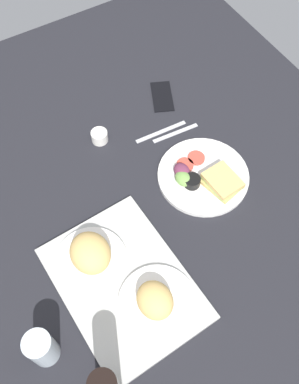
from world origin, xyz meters
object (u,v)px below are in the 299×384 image
at_px(bread_plate_far, 91,255).
at_px(cell_phone, 162,96).
at_px(espresso_cup, 100,136).
at_px(knife, 161,132).
at_px(plate_with_salad, 204,177).
at_px(fork, 175,133).
at_px(bread_plate_near, 156,302).
at_px(drinking_glass, 42,348).
at_px(serving_tray, 124,283).

distance_m(bread_plate_far, cell_phone, 0.68).
height_order(espresso_cup, knife, espresso_cup).
bearing_deg(cell_phone, plate_with_salad, -166.68).
xyz_separation_m(bread_plate_far, espresso_cup, (0.38, -0.22, -0.04)).
bearing_deg(fork, bread_plate_near, 57.11).
distance_m(drinking_glass, knife, 0.79).
bearing_deg(drinking_glass, knife, -53.58).
height_order(bread_plate_near, knife, bread_plate_near).
relative_size(fork, knife, 0.89).
height_order(bread_plate_near, drinking_glass, drinking_glass).
bearing_deg(drinking_glass, bread_plate_far, -53.29).
distance_m(plate_with_salad, cell_phone, 0.38).
bearing_deg(fork, cell_phone, -101.63).
xyz_separation_m(bread_plate_near, knife, (0.51, -0.33, -0.04)).
xyz_separation_m(plate_with_salad, cell_phone, (0.37, -0.07, -0.01)).
bearing_deg(espresso_cup, bread_plate_near, 167.42).
relative_size(serving_tray, cell_phone, 3.13).
bearing_deg(plate_with_salad, fork, -6.65).
distance_m(espresso_cup, knife, 0.21).
bearing_deg(serving_tray, espresso_cup, -19.90).
distance_m(espresso_cup, cell_phone, 0.29).
distance_m(serving_tray, drinking_glass, 0.27).
xyz_separation_m(bread_plate_far, plate_with_salad, (0.07, -0.44, -0.04)).
height_order(serving_tray, knife, serving_tray).
relative_size(bread_plate_far, espresso_cup, 3.69).
height_order(bread_plate_near, cell_phone, bread_plate_near).
bearing_deg(serving_tray, plate_with_salad, -66.14).
relative_size(plate_with_salad, knife, 1.55).
bearing_deg(fork, espresso_cup, -19.72).
bearing_deg(bread_plate_far, bread_plate_near, -155.43).
height_order(drinking_glass, fork, drinking_glass).
distance_m(serving_tray, plate_with_salad, 0.42).
bearing_deg(plate_with_salad, knife, 3.85).
relative_size(bread_plate_far, knife, 1.09).
relative_size(serving_tray, fork, 2.65).
height_order(bread_plate_far, fork, bread_plate_far).
distance_m(bread_plate_near, cell_phone, 0.77).
xyz_separation_m(bread_plate_far, cell_phone, (0.44, -0.51, -0.05)).
relative_size(bread_plate_near, plate_with_salad, 0.73).
bearing_deg(serving_tray, knife, -42.38).
bearing_deg(fork, serving_tray, 47.16).
height_order(drinking_glass, knife, drinking_glass).
bearing_deg(knife, serving_tray, 51.07).
bearing_deg(knife, drinking_glass, 39.86).
distance_m(bread_plate_far, knife, 0.52).
relative_size(plate_with_salad, fork, 1.73).
bearing_deg(bread_plate_far, plate_with_salad, -80.71).
xyz_separation_m(drinking_glass, espresso_cup, (0.54, -0.44, -0.04)).
distance_m(plate_with_salad, knife, 0.24).
distance_m(drinking_glass, cell_phone, 0.94).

